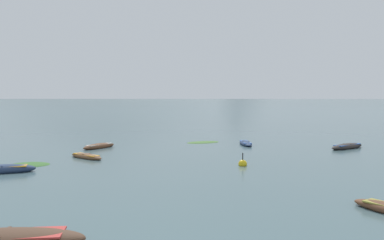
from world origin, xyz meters
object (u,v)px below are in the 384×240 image
at_px(rowboat_3, 347,146).
at_px(rowboat_1, 3,169).
at_px(rowboat_2, 86,156).
at_px(mooring_buoy, 243,164).
at_px(rowboat_7, 246,143).
at_px(rowboat_4, 99,146).

bearing_deg(rowboat_3, rowboat_1, -151.63).
bearing_deg(rowboat_2, rowboat_1, -117.55).
xyz_separation_m(rowboat_2, mooring_buoy, (9.91, -2.21, -0.02)).
distance_m(rowboat_3, mooring_buoy, 11.94).
bearing_deg(rowboat_3, rowboat_2, -161.33).
height_order(rowboat_2, rowboat_3, rowboat_3).
height_order(rowboat_7, mooring_buoy, mooring_buoy).
distance_m(rowboat_1, rowboat_2, 5.83).
height_order(rowboat_3, rowboat_4, rowboat_3).
distance_m(rowboat_2, mooring_buoy, 10.15).
relative_size(rowboat_2, rowboat_3, 0.83).
xyz_separation_m(rowboat_4, mooring_buoy, (10.63, -7.33, -0.04)).
xyz_separation_m(rowboat_2, rowboat_4, (-0.72, 5.12, 0.03)).
distance_m(rowboat_1, rowboat_7, 18.90).
bearing_deg(rowboat_3, mooring_buoy, -135.14).
distance_m(rowboat_1, rowboat_4, 10.47).
bearing_deg(mooring_buoy, rowboat_4, 145.42).
bearing_deg(rowboat_7, rowboat_3, -14.15).
height_order(rowboat_1, mooring_buoy, mooring_buoy).
relative_size(rowboat_2, rowboat_7, 0.82).
bearing_deg(rowboat_4, rowboat_7, 14.74).
bearing_deg(rowboat_1, rowboat_3, 28.37).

